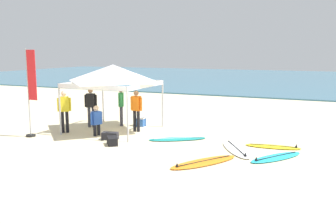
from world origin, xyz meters
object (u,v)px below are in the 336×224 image
object	(u,v)px
cooler_box	(140,122)
surfboard_cyan	(276,157)
canopy_tent	(113,73)
gear_bag_by_pole	(110,136)
person_orange	(136,108)
person_black	(91,105)
gear_bag_near_tent	(112,141)
person_blue	(96,119)
surfboard_white	(236,149)
surfboard_teal	(177,139)
surfboard_orange	(204,162)
banner_flag	(31,97)
person_green	(121,104)
surfboard_yellow	(273,147)
person_yellow	(64,109)

from	to	relation	value
cooler_box	surfboard_cyan	bearing A→B (deg)	-24.10
canopy_tent	gear_bag_by_pole	bearing A→B (deg)	-63.91
person_orange	person_black	size ratio (longest dim) A/B	1.00
surfboard_cyan	gear_bag_near_tent	bearing A→B (deg)	-173.98
canopy_tent	person_orange	world-z (taller)	canopy_tent
person_blue	cooler_box	xyz separation A→B (m)	(0.65, 2.39, -0.46)
surfboard_white	gear_bag_near_tent	xyz separation A→B (m)	(-4.22, -1.07, 0.10)
surfboard_teal	cooler_box	bearing A→B (deg)	145.01
person_blue	surfboard_teal	bearing A→B (deg)	11.13
surfboard_cyan	surfboard_orange	bearing A→B (deg)	-143.84
cooler_box	banner_flag	bearing A→B (deg)	-128.33
person_green	person_orange	distance (m)	1.43
gear_bag_by_pole	surfboard_yellow	bearing A→B (deg)	12.11
surfboard_white	person_yellow	world-z (taller)	person_yellow
cooler_box	person_green	bearing A→B (deg)	-158.56
canopy_tent	surfboard_yellow	xyz separation A→B (m)	(6.53, -0.20, -2.35)
surfboard_cyan	gear_bag_near_tent	size ratio (longest dim) A/B	3.49
gear_bag_by_pole	surfboard_white	bearing A→B (deg)	5.12
canopy_tent	surfboard_white	size ratio (longest dim) A/B	1.32
gear_bag_near_tent	surfboard_cyan	bearing A→B (deg)	6.02
surfboard_orange	surfboard_teal	size ratio (longest dim) A/B	1.11
gear_bag_by_pole	cooler_box	world-z (taller)	cooler_box
surfboard_orange	surfboard_white	size ratio (longest dim) A/B	0.99
canopy_tent	gear_bag_near_tent	distance (m)	3.31
gear_bag_near_tent	surfboard_yellow	bearing A→B (deg)	19.67
canopy_tent	person_black	world-z (taller)	canopy_tent
canopy_tent	gear_bag_near_tent	bearing A→B (deg)	-60.06
person_orange	surfboard_teal	bearing A→B (deg)	-17.82
gear_bag_by_pole	surfboard_orange	bearing A→B (deg)	-19.15
person_orange	banner_flag	distance (m)	4.11
canopy_tent	surfboard_white	distance (m)	6.01
surfboard_orange	gear_bag_near_tent	bearing A→B (deg)	167.73
surfboard_orange	person_orange	world-z (taller)	person_orange
canopy_tent	surfboard_cyan	size ratio (longest dim) A/B	1.52
surfboard_orange	banner_flag	world-z (taller)	banner_flag
person_black	gear_bag_near_tent	distance (m)	3.52
person_yellow	cooler_box	bearing A→B (deg)	48.65
person_yellow	gear_bag_near_tent	xyz separation A→B (m)	(2.84, -0.96, -0.85)
person_orange	gear_bag_by_pole	distance (m)	1.88
surfboard_yellow	person_orange	xyz separation A→B (m)	(-5.58, 0.41, 0.95)
person_orange	cooler_box	size ratio (longest dim) A/B	3.42
surfboard_white	gear_bag_by_pole	xyz separation A→B (m)	(-4.72, -0.42, 0.10)
surfboard_white	person_black	world-z (taller)	person_black
canopy_tent	surfboard_yellow	size ratio (longest dim) A/B	1.67
surfboard_orange	person_black	world-z (taller)	person_black
surfboard_orange	person_blue	distance (m)	5.38
canopy_tent	person_blue	distance (m)	2.05
canopy_tent	surfboard_orange	distance (m)	6.16
surfboard_white	person_black	distance (m)	6.91
person_yellow	banner_flag	bearing A→B (deg)	-120.73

